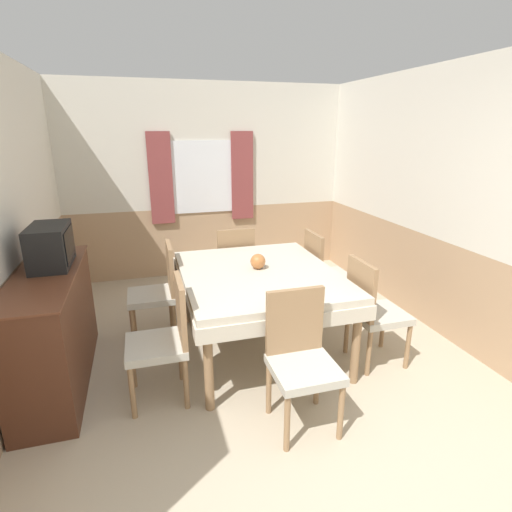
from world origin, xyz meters
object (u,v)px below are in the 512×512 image
(chair_right_near, at_px, (372,309))
(tv, at_px, (51,246))
(dining_table, at_px, (259,282))
(chair_head_window, at_px, (234,264))
(chair_right_far, at_px, (323,272))
(sideboard, at_px, (54,328))
(chair_head_near, at_px, (301,355))
(chair_left_far, at_px, (158,289))
(vase, at_px, (258,261))
(chair_left_near, at_px, (165,337))

(chair_right_near, height_order, tv, tv)
(dining_table, distance_m, chair_head_window, 1.02)
(chair_right_far, relative_size, sideboard, 0.63)
(dining_table, height_order, chair_head_near, chair_head_near)
(chair_head_near, height_order, sideboard, chair_head_near)
(sideboard, bearing_deg, chair_right_near, -9.85)
(chair_head_near, bearing_deg, sideboard, -29.52)
(chair_left_far, bearing_deg, chair_head_near, -149.66)
(chair_left_far, distance_m, vase, 1.03)
(dining_table, bearing_deg, chair_head_window, 90.00)
(chair_right_far, xyz_separation_m, sideboard, (-2.60, -0.52, -0.04))
(chair_left_far, height_order, vase, chair_left_far)
(chair_head_near, relative_size, tv, 1.92)
(chair_head_window, distance_m, sideboard, 2.02)
(chair_left_near, distance_m, vase, 1.11)
(chair_left_far, bearing_deg, chair_right_near, -119.06)
(chair_left_near, relative_size, chair_head_window, 1.00)
(sideboard, height_order, tv, tv)
(vase, bearing_deg, chair_left_near, -147.49)
(sideboard, bearing_deg, chair_right_far, 11.39)
(chair_left_near, relative_size, chair_left_far, 1.00)
(dining_table, height_order, tv, tv)
(chair_left_far, bearing_deg, vase, -114.56)
(dining_table, distance_m, chair_right_near, 1.02)
(chair_right_far, bearing_deg, chair_left_far, -90.00)
(sideboard, bearing_deg, tv, 78.91)
(dining_table, xyz_separation_m, chair_head_window, (0.00, 1.01, -0.16))
(tv, bearing_deg, vase, -2.18)
(chair_left_far, distance_m, chair_head_near, 1.74)
(chair_left_near, xyz_separation_m, chair_right_far, (1.76, 0.98, 0.00))
(chair_head_window, bearing_deg, chair_left_far, -149.14)
(chair_right_far, relative_size, vase, 6.87)
(chair_head_window, bearing_deg, chair_head_near, -90.00)
(sideboard, relative_size, tv, 3.06)
(chair_left_near, bearing_deg, sideboard, 61.90)
(chair_left_far, bearing_deg, chair_right_far, -90.00)
(dining_table, distance_m, sideboard, 1.74)
(chair_left_near, distance_m, chair_right_far, 2.01)
(dining_table, height_order, sideboard, sideboard)
(tv, bearing_deg, sideboard, -101.09)
(chair_right_far, xyz_separation_m, chair_head_near, (-0.88, -1.50, 0.00))
(dining_table, relative_size, chair_head_window, 1.73)
(dining_table, relative_size, chair_right_near, 1.73)
(sideboard, bearing_deg, vase, 3.84)
(sideboard, bearing_deg, chair_head_near, -29.52)
(vase, bearing_deg, chair_left_far, 155.44)
(chair_head_near, distance_m, tv, 2.13)
(vase, bearing_deg, sideboard, -176.16)
(chair_right_far, height_order, tv, tv)
(chair_left_far, bearing_deg, chair_head_window, -59.14)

